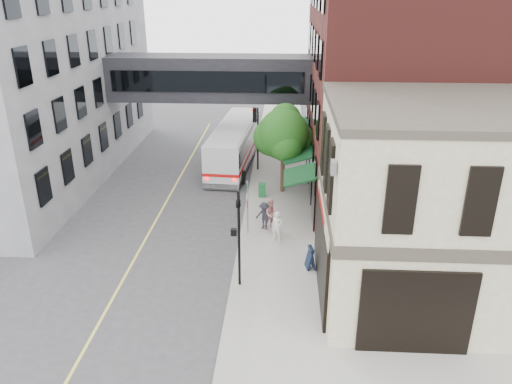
# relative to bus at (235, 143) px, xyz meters

# --- Properties ---
(ground) EXTENTS (120.00, 120.00, 0.00)m
(ground) POSITION_rel_bus_xyz_m (1.40, -18.52, -1.67)
(ground) COLOR #38383A
(ground) RESTS_ON ground
(sidewalk_main) EXTENTS (4.00, 60.00, 0.15)m
(sidewalk_main) POSITION_rel_bus_xyz_m (3.40, -4.52, -1.59)
(sidewalk_main) COLOR gray
(sidewalk_main) RESTS_ON ground
(corner_building) EXTENTS (10.19, 8.12, 8.45)m
(corner_building) POSITION_rel_bus_xyz_m (10.37, -16.52, 2.54)
(corner_building) COLOR tan
(corner_building) RESTS_ON ground
(brick_building) EXTENTS (13.76, 18.00, 14.00)m
(brick_building) POSITION_rel_bus_xyz_m (11.38, -3.53, 5.32)
(brick_building) COLOR #501C19
(brick_building) RESTS_ON ground
(skyway_bridge) EXTENTS (14.00, 3.18, 3.00)m
(skyway_bridge) POSITION_rel_bus_xyz_m (-1.60, -0.52, 4.83)
(skyway_bridge) COLOR black
(skyway_bridge) RESTS_ON ground
(traffic_signal_near) EXTENTS (0.44, 0.22, 4.60)m
(traffic_signal_near) POSITION_rel_bus_xyz_m (1.77, -16.52, 1.31)
(traffic_signal_near) COLOR black
(traffic_signal_near) RESTS_ON sidewalk_main
(traffic_signal_far) EXTENTS (0.53, 0.28, 4.50)m
(traffic_signal_far) POSITION_rel_bus_xyz_m (1.66, -1.52, 1.67)
(traffic_signal_far) COLOR black
(traffic_signal_far) RESTS_ON sidewalk_main
(street_sign_pole) EXTENTS (0.08, 0.75, 3.00)m
(street_sign_pole) POSITION_rel_bus_xyz_m (1.79, -11.52, 0.26)
(street_sign_pole) COLOR gray
(street_sign_pole) RESTS_ON sidewalk_main
(street_tree) EXTENTS (3.80, 3.20, 5.60)m
(street_tree) POSITION_rel_bus_xyz_m (3.59, -5.30, 2.24)
(street_tree) COLOR #382619
(street_tree) RESTS_ON sidewalk_main
(lane_marking) EXTENTS (0.12, 40.00, 0.01)m
(lane_marking) POSITION_rel_bus_xyz_m (-3.60, -8.52, -1.66)
(lane_marking) COLOR #D8CC4C
(lane_marking) RESTS_ON ground
(bus) EXTENTS (3.32, 11.22, 2.98)m
(bus) POSITION_rel_bus_xyz_m (0.00, 0.00, 0.00)
(bus) COLOR silver
(bus) RESTS_ON ground
(pedestrian_a) EXTENTS (0.66, 0.52, 1.59)m
(pedestrian_a) POSITION_rel_bus_xyz_m (3.37, -12.26, -0.72)
(pedestrian_a) COLOR silver
(pedestrian_a) RESTS_ON sidewalk_main
(pedestrian_b) EXTENTS (1.04, 0.95, 1.74)m
(pedestrian_b) POSITION_rel_bus_xyz_m (3.05, -10.89, -0.65)
(pedestrian_b) COLOR tan
(pedestrian_b) RESTS_ON sidewalk_main
(pedestrian_c) EXTENTS (1.15, 0.95, 1.55)m
(pedestrian_c) POSITION_rel_bus_xyz_m (2.66, -10.98, -0.74)
(pedestrian_c) COLOR #212129
(pedestrian_c) RESTS_ON sidewalk_main
(newspaper_box) EXTENTS (0.44, 0.39, 0.87)m
(newspaper_box) POSITION_rel_bus_xyz_m (2.34, -6.48, -1.08)
(newspaper_box) COLOR #166029
(newspaper_box) RESTS_ON sidewalk_main
(sandwich_board) EXTENTS (0.51, 0.68, 1.09)m
(sandwich_board) POSITION_rel_bus_xyz_m (5.00, -14.95, -0.97)
(sandwich_board) COLOR black
(sandwich_board) RESTS_ON sidewalk_main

